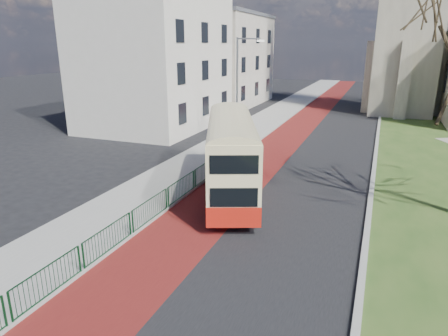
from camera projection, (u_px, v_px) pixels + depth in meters
The scene contains 11 objects.
ground at pixel (186, 260), 14.71m from camera, with size 160.00×160.00×0.00m, color black.
road_carriageway at pixel (315, 144), 31.96m from camera, with size 9.00×120.00×0.01m, color black.
bus_lane at pixel (282, 141), 32.91m from camera, with size 3.40×120.00×0.01m, color #591414.
pavement_west at pixel (239, 136), 34.22m from camera, with size 4.00×120.00×0.12m, color gray.
kerb_west at pixel (261, 138), 33.52m from camera, with size 0.25×120.00×0.13m, color #999993.
kerb_east at pixel (377, 142), 32.12m from camera, with size 0.25×80.00×0.13m, color #999993.
pedestrian_railing at pixel (168, 198), 19.14m from camera, with size 0.07×24.00×1.12m.
street_block_near at pixel (156, 57), 37.23m from camera, with size 10.30×14.30×13.00m.
street_block_far at pixel (220, 59), 51.68m from camera, with size 10.30×16.30×11.50m.
streetlamp at pixel (239, 85), 30.87m from camera, with size 2.13×0.18×8.00m.
bus at pixel (231, 153), 20.36m from camera, with size 5.72×9.86×4.07m.
Camera 1 is at (6.07, -11.63, 7.61)m, focal length 32.00 mm.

